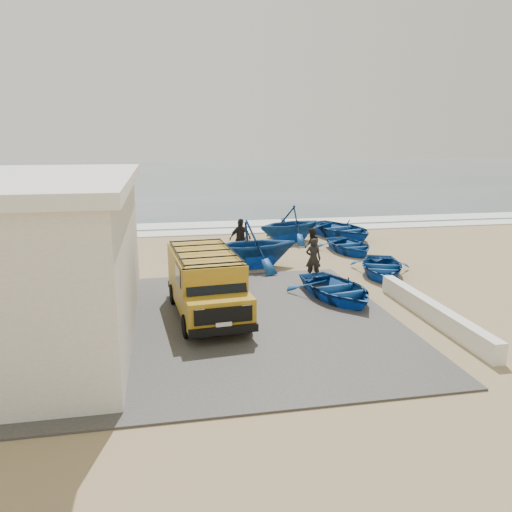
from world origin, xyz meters
TOP-DOWN VIEW (x-y plane):
  - ground at (0.00, 0.00)m, footprint 160.00×160.00m
  - slab at (-2.00, -2.00)m, footprint 12.00×10.00m
  - ocean at (0.00, 56.00)m, footprint 180.00×88.00m
  - surf_line at (0.00, 12.00)m, footprint 180.00×1.60m
  - surf_wash at (0.00, 14.50)m, footprint 180.00×2.20m
  - parapet at (5.00, -3.00)m, footprint 0.35×6.00m
  - van at (-1.40, -1.26)m, footprint 2.19×4.72m
  - boat_near_left at (2.93, -0.57)m, footprint 3.18×3.96m
  - boat_near_right at (5.65, 1.91)m, footprint 3.41×3.94m
  - boat_mid_left at (0.96, 3.95)m, footprint 4.21×3.79m
  - boat_mid_right at (5.86, 5.83)m, footprint 2.71×3.53m
  - boat_far_left at (3.77, 8.72)m, footprint 4.44×4.18m
  - boat_far_right at (6.71, 9.33)m, footprint 4.39×5.20m
  - fisherman_front at (2.90, 1.90)m, footprint 0.66×0.54m
  - fisherman_middle at (3.52, 4.10)m, footprint 0.71×0.84m
  - fisherman_back at (0.72, 5.58)m, footprint 1.13×0.75m

SIDE VIEW (x-z plane):
  - ground at x=0.00m, z-range 0.00..0.00m
  - ocean at x=0.00m, z-range 0.00..0.01m
  - surf_wash at x=0.00m, z-range 0.00..0.04m
  - slab at x=-2.00m, z-range 0.00..0.05m
  - surf_line at x=0.00m, z-range 0.00..0.06m
  - parapet at x=5.00m, z-range 0.00..0.55m
  - boat_mid_right at x=5.86m, z-range 0.00..0.68m
  - boat_near_right at x=5.65m, z-range 0.00..0.68m
  - boat_near_left at x=2.93m, z-range 0.00..0.73m
  - boat_far_right at x=6.71m, z-range 0.00..0.92m
  - fisherman_middle at x=3.52m, z-range 0.00..1.54m
  - fisherman_front at x=2.90m, z-range 0.00..1.57m
  - fisherman_back at x=0.72m, z-range 0.00..1.79m
  - boat_far_left at x=3.77m, z-range 0.00..1.86m
  - boat_mid_left at x=0.96m, z-range 0.00..1.97m
  - van at x=-1.40m, z-range 0.07..2.04m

